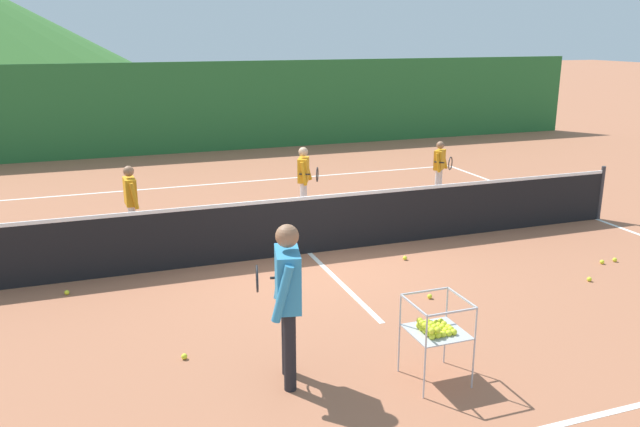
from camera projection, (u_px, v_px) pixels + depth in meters
ground_plane at (309, 253)px, 10.64m from camera, size 120.00×120.00×0.00m
line_baseline_far at (236, 182)px, 15.64m from camera, size 11.88×0.08×0.01m
line_sideline_east at (596, 219)px, 12.58m from camera, size 0.08×10.89×0.01m
line_service_center at (309, 253)px, 10.64m from camera, size 0.08×5.67×0.01m
tennis_net at (309, 224)px, 10.50m from camera, size 12.03×0.08×1.05m
instructor at (287, 290)px, 6.47m from camera, size 0.44×0.83×1.72m
student_0 at (131, 197)px, 11.03m from camera, size 0.24×0.54×1.34m
student_1 at (304, 174)px, 12.69m from camera, size 0.42×0.73×1.36m
student_2 at (440, 163)px, 14.13m from camera, size 0.47×0.66×1.23m
ball_cart at (435, 329)px, 6.61m from camera, size 0.58×0.58×0.90m
tennis_ball_0 at (430, 296)px, 8.82m from camera, size 0.07×0.07×0.07m
tennis_ball_1 at (589, 279)px, 9.43m from camera, size 0.07×0.07×0.07m
tennis_ball_2 at (615, 260)px, 10.23m from camera, size 0.07×0.07×0.07m
tennis_ball_3 at (67, 292)px, 8.95m from camera, size 0.07×0.07×0.07m
tennis_ball_5 at (184, 356)px, 7.18m from camera, size 0.07×0.07×0.07m
tennis_ball_6 at (602, 262)px, 10.14m from camera, size 0.07×0.07×0.07m
tennis_ball_8 at (405, 258)px, 10.31m from camera, size 0.07×0.07×0.07m
windscreen_fence at (202, 107)px, 19.30m from camera, size 26.14×0.08×2.69m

